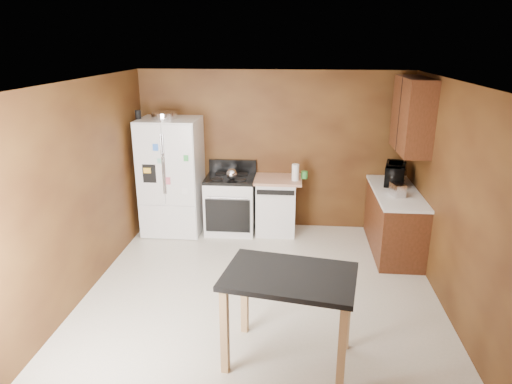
# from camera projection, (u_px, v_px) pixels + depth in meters

# --- Properties ---
(floor) EXTENTS (4.50, 4.50, 0.00)m
(floor) POSITION_uv_depth(u_px,v_px,m) (261.00, 295.00, 5.48)
(floor) COLOR silver
(floor) RESTS_ON ground
(ceiling) EXTENTS (4.50, 4.50, 0.00)m
(ceiling) POSITION_uv_depth(u_px,v_px,m) (262.00, 82.00, 4.70)
(ceiling) COLOR white
(ceiling) RESTS_ON ground
(wall_back) EXTENTS (4.20, 0.00, 4.20)m
(wall_back) POSITION_uv_depth(u_px,v_px,m) (273.00, 151.00, 7.22)
(wall_back) COLOR brown
(wall_back) RESTS_ON ground
(wall_front) EXTENTS (4.20, 0.00, 4.20)m
(wall_front) POSITION_uv_depth(u_px,v_px,m) (234.00, 309.00, 2.96)
(wall_front) COLOR brown
(wall_front) RESTS_ON ground
(wall_left) EXTENTS (0.00, 4.50, 4.50)m
(wall_left) POSITION_uv_depth(u_px,v_px,m) (81.00, 191.00, 5.27)
(wall_left) COLOR brown
(wall_left) RESTS_ON ground
(wall_right) EXTENTS (0.00, 4.50, 4.50)m
(wall_right) POSITION_uv_depth(u_px,v_px,m) (456.00, 203.00, 4.91)
(wall_right) COLOR brown
(wall_right) RESTS_ON ground
(roasting_pan) EXTENTS (0.38, 0.38, 0.10)m
(roasting_pan) POSITION_uv_depth(u_px,v_px,m) (164.00, 115.00, 6.82)
(roasting_pan) COLOR silver
(roasting_pan) RESTS_ON refrigerator
(pen_cup) EXTENTS (0.09, 0.09, 0.13)m
(pen_cup) POSITION_uv_depth(u_px,v_px,m) (138.00, 115.00, 6.77)
(pen_cup) COLOR black
(pen_cup) RESTS_ON refrigerator
(kettle) EXTENTS (0.17, 0.17, 0.17)m
(kettle) POSITION_uv_depth(u_px,v_px,m) (232.00, 174.00, 6.92)
(kettle) COLOR silver
(kettle) RESTS_ON gas_range
(paper_towel) EXTENTS (0.12, 0.12, 0.25)m
(paper_towel) POSITION_uv_depth(u_px,v_px,m) (295.00, 172.00, 6.89)
(paper_towel) COLOR white
(paper_towel) RESTS_ON dishwasher
(green_canister) EXTENTS (0.12, 0.12, 0.11)m
(green_canister) POSITION_uv_depth(u_px,v_px,m) (304.00, 175.00, 7.02)
(green_canister) COLOR green
(green_canister) RESTS_ON dishwasher
(toaster) EXTENTS (0.20, 0.26, 0.17)m
(toaster) POSITION_uv_depth(u_px,v_px,m) (398.00, 190.00, 6.19)
(toaster) COLOR silver
(toaster) RESTS_ON right_cabinets
(microwave) EXTENTS (0.45, 0.57, 0.28)m
(microwave) POSITION_uv_depth(u_px,v_px,m) (395.00, 175.00, 6.69)
(microwave) COLOR black
(microwave) RESTS_ON right_cabinets
(refrigerator) EXTENTS (0.90, 0.80, 1.80)m
(refrigerator) POSITION_uv_depth(u_px,v_px,m) (172.00, 176.00, 7.10)
(refrigerator) COLOR white
(refrigerator) RESTS_ON ground
(gas_range) EXTENTS (0.76, 0.68, 1.10)m
(gas_range) POSITION_uv_depth(u_px,v_px,m) (231.00, 203.00, 7.21)
(gas_range) COLOR white
(gas_range) RESTS_ON ground
(dishwasher) EXTENTS (0.78, 0.63, 0.89)m
(dishwasher) POSITION_uv_depth(u_px,v_px,m) (276.00, 205.00, 7.18)
(dishwasher) COLOR white
(dishwasher) RESTS_ON ground
(right_cabinets) EXTENTS (0.63, 1.58, 2.45)m
(right_cabinets) POSITION_uv_depth(u_px,v_px,m) (399.00, 190.00, 6.44)
(right_cabinets) COLOR #5E2C19
(right_cabinets) RESTS_ON ground
(island) EXTENTS (1.29, 0.97, 0.91)m
(island) POSITION_uv_depth(u_px,v_px,m) (289.00, 288.00, 4.15)
(island) COLOR black
(island) RESTS_ON ground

